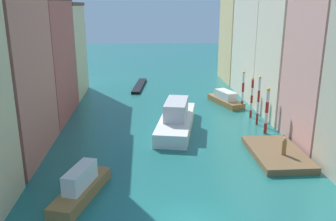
% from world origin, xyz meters
% --- Properties ---
extents(ground_plane, '(154.00, 154.00, 0.00)m').
position_xyz_m(ground_plane, '(0.00, 24.50, 0.00)').
color(ground_plane, '#1E6B66').
extents(building_left_2, '(6.38, 11.34, 13.24)m').
position_xyz_m(building_left_2, '(-14.03, 21.92, 6.63)').
color(building_left_2, '#B25147').
rests_on(building_left_2, ground).
extents(building_left_3, '(6.38, 9.26, 12.57)m').
position_xyz_m(building_left_3, '(-14.03, 32.23, 6.29)').
color(building_left_3, beige).
rests_on(building_left_3, ground).
extents(building_right_1, '(6.38, 7.63, 15.89)m').
position_xyz_m(building_right_1, '(14.03, 11.91, 7.96)').
color(building_right_1, tan).
rests_on(building_right_1, ground).
extents(building_right_2, '(6.38, 7.98, 16.16)m').
position_xyz_m(building_right_2, '(14.03, 20.10, 8.09)').
color(building_right_2, beige).
rests_on(building_right_2, ground).
extents(building_right_3, '(6.38, 11.34, 19.53)m').
position_xyz_m(building_right_3, '(14.03, 29.75, 9.78)').
color(building_right_3, beige).
rests_on(building_right_3, ground).
extents(building_right_4, '(6.38, 9.28, 20.67)m').
position_xyz_m(building_right_4, '(14.03, 40.43, 10.35)').
color(building_right_4, '#DBB77A').
rests_on(building_right_4, ground).
extents(waterfront_dock, '(4.12, 7.10, 0.54)m').
position_xyz_m(waterfront_dock, '(8.54, 9.15, 0.27)').
color(waterfront_dock, brown).
rests_on(waterfront_dock, ground).
extents(person_on_dock, '(0.36, 0.36, 1.49)m').
position_xyz_m(person_on_dock, '(8.74, 8.30, 1.23)').
color(person_on_dock, olive).
rests_on(person_on_dock, waterfront_dock).
extents(mooring_pole_0, '(0.35, 0.35, 4.63)m').
position_xyz_m(mooring_pole_0, '(9.42, 14.70, 2.37)').
color(mooring_pole_0, red).
rests_on(mooring_pole_0, ground).
extents(mooring_pole_1, '(0.28, 0.28, 5.23)m').
position_xyz_m(mooring_pole_1, '(9.44, 17.44, 2.66)').
color(mooring_pole_1, red).
rests_on(mooring_pole_1, ground).
extents(mooring_pole_2, '(0.30, 0.30, 4.55)m').
position_xyz_m(mooring_pole_2, '(9.52, 19.96, 2.32)').
color(mooring_pole_2, red).
rests_on(mooring_pole_2, ground).
extents(mooring_pole_3, '(0.31, 0.31, 4.72)m').
position_xyz_m(mooring_pole_3, '(9.40, 23.14, 2.41)').
color(mooring_pole_3, red).
rests_on(mooring_pole_3, ground).
extents(vaporetto_white, '(5.26, 11.53, 2.99)m').
position_xyz_m(vaporetto_white, '(0.75, 16.69, 1.05)').
color(vaporetto_white, white).
rests_on(vaporetto_white, ground).
extents(gondola_black, '(2.35, 9.76, 0.38)m').
position_xyz_m(gondola_black, '(-3.14, 36.46, 0.19)').
color(gondola_black, black).
rests_on(gondola_black, ground).
extents(motorboat_0, '(3.71, 6.46, 1.74)m').
position_xyz_m(motorboat_0, '(7.94, 25.64, 0.68)').
color(motorboat_0, olive).
rests_on(motorboat_0, ground).
extents(motorboat_1, '(3.37, 6.37, 2.13)m').
position_xyz_m(motorboat_1, '(-6.77, 3.64, 0.77)').
color(motorboat_1, olive).
rests_on(motorboat_1, ground).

